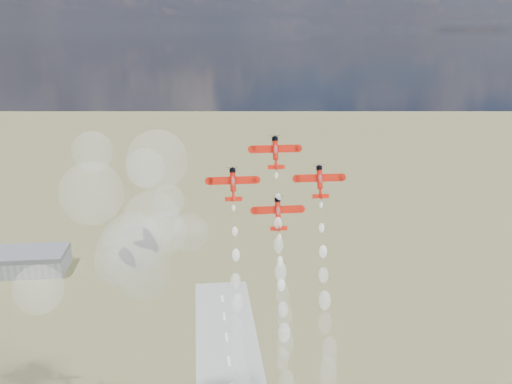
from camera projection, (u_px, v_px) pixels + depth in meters
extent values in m
cube|color=gray|center=(26.00, 263.00, 336.66)|extent=(50.00, 28.00, 10.00)
cube|color=#595B60|center=(24.00, 254.00, 334.79)|extent=(50.00, 28.00, 3.00)
cylinder|color=red|center=(275.00, 150.00, 156.31)|extent=(1.57, 3.56, 5.99)
cylinder|color=black|center=(275.00, 139.00, 156.55)|extent=(1.79, 2.07, 1.69)
cube|color=red|center=(275.00, 149.00, 156.73)|extent=(13.65, 1.04, 2.18)
cube|color=white|center=(262.00, 149.00, 156.47)|extent=(5.37, 0.25, 0.59)
cube|color=white|center=(288.00, 149.00, 157.24)|extent=(5.37, 0.25, 0.59)
cube|color=red|center=(276.00, 167.00, 155.76)|extent=(4.92, 0.57, 1.20)
cube|color=red|center=(277.00, 167.00, 154.91)|extent=(0.16, 2.30, 2.04)
ellipsoid|color=silver|center=(276.00, 150.00, 155.69)|extent=(1.23, 2.03, 2.98)
cone|color=red|center=(276.00, 164.00, 155.94)|extent=(1.57, 2.51, 3.28)
cylinder|color=red|center=(233.00, 181.00, 154.32)|extent=(1.57, 3.56, 5.99)
cylinder|color=black|center=(232.00, 171.00, 154.56)|extent=(1.79, 2.07, 1.69)
cube|color=red|center=(233.00, 180.00, 154.74)|extent=(13.65, 1.04, 2.18)
cube|color=white|center=(220.00, 181.00, 154.48)|extent=(5.37, 0.25, 0.59)
cube|color=white|center=(246.00, 180.00, 155.25)|extent=(5.37, 0.25, 0.59)
cube|color=red|center=(234.00, 199.00, 153.77)|extent=(4.92, 0.57, 1.20)
cube|color=red|center=(234.00, 200.00, 152.92)|extent=(0.16, 2.30, 2.04)
ellipsoid|color=silver|center=(233.00, 182.00, 153.70)|extent=(1.23, 2.03, 2.98)
cone|color=red|center=(233.00, 196.00, 153.95)|extent=(1.57, 2.51, 3.28)
cylinder|color=red|center=(320.00, 179.00, 156.95)|extent=(1.57, 3.56, 5.99)
cylinder|color=black|center=(319.00, 168.00, 157.19)|extent=(1.79, 2.07, 1.69)
cube|color=red|center=(319.00, 178.00, 157.36)|extent=(13.65, 1.04, 2.18)
cube|color=white|center=(307.00, 178.00, 157.11)|extent=(5.37, 0.25, 0.59)
cube|color=white|center=(332.00, 178.00, 157.88)|extent=(5.37, 0.25, 0.59)
cube|color=red|center=(321.00, 196.00, 156.40)|extent=(4.92, 0.57, 1.20)
cube|color=red|center=(321.00, 197.00, 155.55)|extent=(0.16, 2.30, 2.04)
ellipsoid|color=silver|center=(320.00, 179.00, 156.33)|extent=(1.23, 2.03, 2.98)
cone|color=red|center=(320.00, 193.00, 156.58)|extent=(1.57, 2.51, 3.28)
cylinder|color=red|center=(278.00, 211.00, 154.96)|extent=(1.57, 3.56, 5.99)
cylinder|color=black|center=(278.00, 200.00, 155.20)|extent=(1.79, 2.07, 1.69)
cube|color=red|center=(278.00, 210.00, 155.38)|extent=(13.65, 1.04, 2.18)
cube|color=white|center=(265.00, 210.00, 155.12)|extent=(5.37, 0.25, 0.59)
cube|color=white|center=(290.00, 209.00, 155.89)|extent=(5.37, 0.25, 0.59)
cube|color=red|center=(279.00, 228.00, 154.41)|extent=(4.92, 0.57, 1.20)
cube|color=red|center=(279.00, 229.00, 153.56)|extent=(0.16, 2.30, 2.04)
ellipsoid|color=silver|center=(278.00, 211.00, 154.34)|extent=(1.23, 2.03, 2.98)
cone|color=red|center=(279.00, 225.00, 154.59)|extent=(1.57, 2.51, 3.28)
sphere|color=white|center=(277.00, 176.00, 155.67)|extent=(1.07, 1.07, 1.07)
sphere|color=white|center=(278.00, 198.00, 155.30)|extent=(1.65, 1.65, 1.65)
sphere|color=white|center=(278.00, 224.00, 154.48)|extent=(2.22, 2.22, 2.22)
sphere|color=white|center=(279.00, 245.00, 154.22)|extent=(2.80, 2.80, 2.80)
sphere|color=white|center=(281.00, 272.00, 153.41)|extent=(3.37, 3.37, 3.37)
sphere|color=white|center=(282.00, 295.00, 152.97)|extent=(3.95, 3.95, 3.95)
sphere|color=white|center=(284.00, 317.00, 152.31)|extent=(4.52, 4.52, 4.52)
sphere|color=white|center=(285.00, 342.00, 152.45)|extent=(5.10, 5.10, 5.10)
sphere|color=white|center=(234.00, 208.00, 153.69)|extent=(1.07, 1.07, 1.07)
sphere|color=white|center=(235.00, 231.00, 153.24)|extent=(1.65, 1.65, 1.65)
sphere|color=white|center=(236.00, 255.00, 152.52)|extent=(2.22, 2.22, 2.22)
sphere|color=white|center=(236.00, 281.00, 152.04)|extent=(2.80, 2.80, 2.80)
sphere|color=white|center=(237.00, 303.00, 152.04)|extent=(3.37, 3.37, 3.37)
sphere|color=white|center=(238.00, 328.00, 151.53)|extent=(3.95, 3.95, 3.95)
sphere|color=white|center=(238.00, 352.00, 150.73)|extent=(4.52, 4.52, 4.52)
sphere|color=white|center=(242.00, 379.00, 150.39)|extent=(5.10, 5.10, 5.10)
sphere|color=white|center=(321.00, 205.00, 156.37)|extent=(1.07, 1.07, 1.07)
sphere|color=white|center=(322.00, 228.00, 155.97)|extent=(1.65, 1.65, 1.65)
sphere|color=white|center=(323.00, 252.00, 155.60)|extent=(2.22, 2.22, 2.22)
sphere|color=white|center=(323.00, 275.00, 154.66)|extent=(2.80, 2.80, 2.80)
sphere|color=white|center=(325.00, 300.00, 153.96)|extent=(3.37, 3.37, 3.37)
sphere|color=white|center=(325.00, 323.00, 153.88)|extent=(3.95, 3.95, 3.95)
sphere|color=white|center=(330.00, 350.00, 152.98)|extent=(4.52, 4.52, 4.52)
sphere|color=white|center=(328.00, 372.00, 152.60)|extent=(5.10, 5.10, 5.10)
sphere|color=white|center=(279.00, 237.00, 154.45)|extent=(1.07, 1.07, 1.07)
sphere|color=white|center=(280.00, 261.00, 153.84)|extent=(1.65, 1.65, 1.65)
sphere|color=white|center=(281.00, 285.00, 153.16)|extent=(2.22, 2.22, 2.22)
sphere|color=white|center=(283.00, 309.00, 153.06)|extent=(2.80, 2.80, 2.80)
sphere|color=white|center=(284.00, 332.00, 152.36)|extent=(3.37, 3.37, 3.37)
sphere|color=white|center=(283.00, 359.00, 151.97)|extent=(3.95, 3.95, 3.95)
sphere|color=white|center=(287.00, 382.00, 151.44)|extent=(4.52, 4.52, 4.52)
sphere|color=white|center=(92.00, 193.00, 165.03)|extent=(19.61, 19.61, 19.61)
sphere|color=white|center=(38.00, 290.00, 171.01)|extent=(15.86, 15.86, 15.86)
sphere|color=white|center=(152.00, 220.00, 182.20)|extent=(19.67, 19.67, 19.67)
sphere|color=white|center=(157.00, 160.00, 160.58)|extent=(18.34, 18.34, 18.34)
sphere|color=white|center=(142.00, 270.00, 188.10)|extent=(20.83, 20.83, 20.83)
sphere|color=white|center=(115.00, 265.00, 185.78)|extent=(14.00, 14.00, 14.00)
sphere|color=white|center=(138.00, 246.00, 190.00)|extent=(14.67, 14.67, 14.67)
sphere|color=white|center=(127.00, 253.00, 184.37)|extent=(21.06, 21.06, 21.06)
sphere|color=white|center=(93.00, 152.00, 174.25)|extent=(13.20, 13.20, 13.20)
sphere|color=white|center=(190.00, 232.00, 175.78)|extent=(12.47, 12.47, 12.47)
sphere|color=white|center=(165.00, 232.00, 189.86)|extent=(15.41, 15.41, 15.41)
sphere|color=white|center=(133.00, 243.00, 172.86)|extent=(19.64, 19.64, 19.64)
sphere|color=white|center=(169.00, 201.00, 176.25)|extent=(10.66, 10.66, 10.66)
sphere|color=white|center=(145.00, 168.00, 182.58)|extent=(13.36, 13.36, 13.36)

